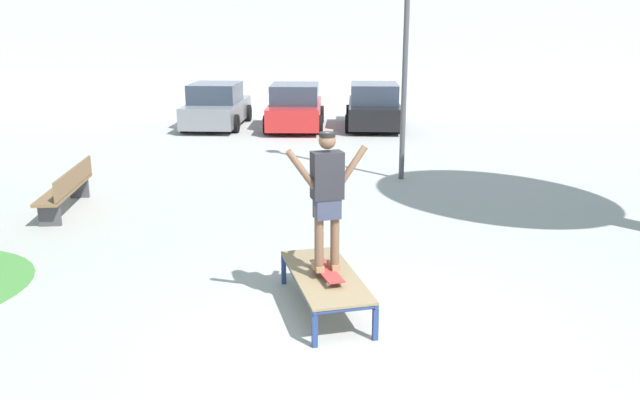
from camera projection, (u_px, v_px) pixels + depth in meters
ground_plane at (360, 341)px, 7.18m from camera, size 120.00×120.00×0.00m
skate_box at (325, 278)px, 7.89m from camera, size 1.12×2.01×0.46m
skateboard at (327, 271)px, 7.77m from camera, size 0.40×0.82×0.09m
skater at (327, 192)px, 7.51m from camera, size 0.99×0.37×1.69m
car_grey at (217, 107)px, 22.02m from camera, size 2.20×4.34×1.50m
car_red at (295, 108)px, 21.72m from camera, size 2.10×4.29×1.50m
car_black at (374, 107)px, 21.92m from camera, size 2.21×4.34×1.50m
park_bench at (67, 188)px, 12.09m from camera, size 0.56×2.42×0.83m
light_post at (407, 5)px, 13.70m from camera, size 0.36×0.36×5.83m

